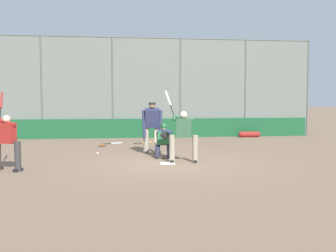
% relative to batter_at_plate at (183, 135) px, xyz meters
% --- Properties ---
extents(ground_plane, '(160.00, 160.00, 0.00)m').
position_rel_batter_at_plate_xyz_m(ground_plane, '(0.51, 0.12, -0.85)').
color(ground_plane, '#7A604C').
extents(home_plate_marker, '(0.43, 0.43, 0.01)m').
position_rel_batter_at_plate_xyz_m(home_plate_marker, '(0.51, 0.12, -0.84)').
color(home_plate_marker, white).
rests_on(home_plate_marker, ground_plane).
extents(backstop_fence, '(17.00, 0.08, 4.96)m').
position_rel_batter_at_plate_xyz_m(backstop_fence, '(0.51, -7.95, 1.73)').
color(backstop_fence, '#515651').
rests_on(backstop_fence, ground_plane).
extents(padding_wall, '(16.58, 0.18, 0.94)m').
position_rel_batter_at_plate_xyz_m(padding_wall, '(0.51, -7.85, -0.38)').
color(padding_wall, '#19512D').
rests_on(padding_wall, ground_plane).
extents(bleachers_beyond, '(11.84, 2.50, 1.48)m').
position_rel_batter_at_plate_xyz_m(bleachers_beyond, '(3.64, -10.45, -0.36)').
color(bleachers_beyond, slate).
rests_on(bleachers_beyond, ground_plane).
extents(batter_at_plate, '(0.95, 0.75, 2.18)m').
position_rel_batter_at_plate_xyz_m(batter_at_plate, '(0.00, 0.00, 0.00)').
color(batter_at_plate, gray).
rests_on(batter_at_plate, ground_plane).
extents(catcher_behind_plate, '(0.61, 0.75, 1.12)m').
position_rel_batter_at_plate_xyz_m(catcher_behind_plate, '(0.48, -1.02, -0.26)').
color(catcher_behind_plate, '#2D334C').
rests_on(catcher_behind_plate, ground_plane).
extents(umpire_home, '(0.74, 0.46, 1.81)m').
position_rel_batter_at_plate_xyz_m(umpire_home, '(0.76, -2.08, 0.13)').
color(umpire_home, gray).
rests_on(umpire_home, ground_plane).
extents(batter_on_deck, '(0.82, 0.98, 2.12)m').
position_rel_batter_at_plate_xyz_m(batter_on_deck, '(4.89, 0.76, -0.03)').
color(batter_on_deck, '#333333').
rests_on(batter_on_deck, ground_plane).
extents(spare_bat_near_backstop, '(0.83, 0.30, 0.07)m').
position_rel_batter_at_plate_xyz_m(spare_bat_near_backstop, '(2.08, -5.17, -0.81)').
color(spare_bat_near_backstop, black).
rests_on(spare_bat_near_backstop, ground_plane).
extents(spare_bat_by_padding, '(0.83, 0.45, 0.07)m').
position_rel_batter_at_plate_xyz_m(spare_bat_by_padding, '(0.76, -5.29, -0.81)').
color(spare_bat_by_padding, black).
rests_on(spare_bat_by_padding, ground_plane).
extents(fielding_glove_on_dirt, '(0.30, 0.23, 0.11)m').
position_rel_batter_at_plate_xyz_m(fielding_glove_on_dirt, '(2.60, -4.39, -0.79)').
color(fielding_glove_on_dirt, brown).
rests_on(fielding_glove_on_dirt, ground_plane).
extents(baseball_loose, '(0.07, 0.07, 0.07)m').
position_rel_batter_at_plate_xyz_m(baseball_loose, '(2.66, -2.12, -0.81)').
color(baseball_loose, white).
rests_on(baseball_loose, ground_plane).
extents(equipment_bag_dugout_side, '(1.14, 0.28, 0.28)m').
position_rel_batter_at_plate_xyz_m(equipment_bag_dugout_side, '(-4.63, -7.38, -0.70)').
color(equipment_bag_dugout_side, maroon).
rests_on(equipment_bag_dugout_side, ground_plane).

